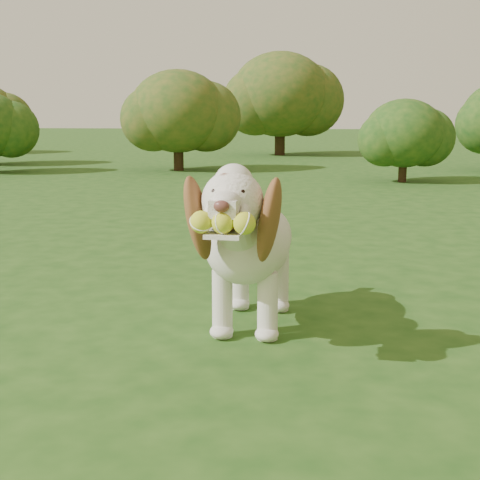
# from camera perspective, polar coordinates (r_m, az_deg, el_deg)

# --- Properties ---
(ground) EXTENTS (80.00, 80.00, 0.00)m
(ground) POSITION_cam_1_polar(r_m,az_deg,el_deg) (3.73, -5.77, -5.86)
(ground) COLOR #1C4413
(ground) RESTS_ON ground
(dog) EXTENTS (0.47, 1.32, 0.86)m
(dog) POSITION_cam_1_polar(r_m,az_deg,el_deg) (3.26, 0.82, 0.05)
(dog) COLOR silver
(dog) RESTS_ON ground
(shrub_b) EXTENTS (1.77, 1.77, 1.84)m
(shrub_b) POSITION_cam_1_polar(r_m,az_deg,el_deg) (12.50, -5.33, 10.87)
(shrub_b) COLOR #382314
(shrub_b) RESTS_ON ground
(shrub_i) EXTENTS (2.45, 2.45, 2.54)m
(shrub_i) POSITION_cam_1_polar(r_m,az_deg,el_deg) (16.94, 3.46, 12.29)
(shrub_i) COLOR #382314
(shrub_i) RESTS_ON ground
(shrub_c) EXTENTS (1.23, 1.23, 1.27)m
(shrub_c) POSITION_cam_1_polar(r_m,az_deg,el_deg) (10.65, 13.84, 8.83)
(shrub_c) COLOR #382314
(shrub_c) RESTS_ON ground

